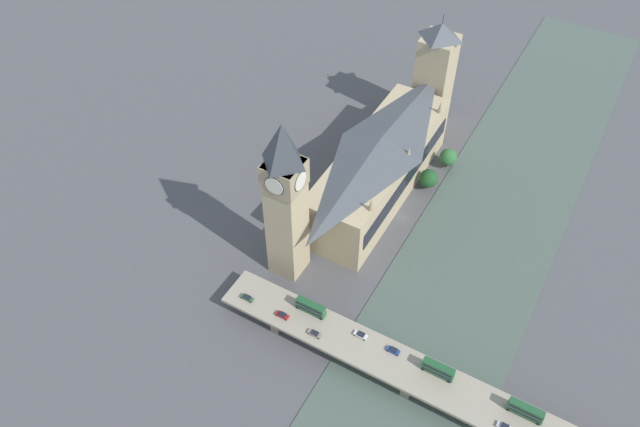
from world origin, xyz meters
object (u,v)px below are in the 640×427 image
object	(u,v)px
double_decker_bus_mid	(438,369)
double_decker_bus_rear	(526,410)
road_bridge	(413,374)
car_northbound_tail	(315,333)
victoria_tower	(434,76)
double_decker_bus_lead	(311,307)
parliament_hall	(380,165)
clock_tower	(286,198)
car_northbound_mid	(504,427)
car_southbound_tail	(282,315)
car_southbound_extra	(247,298)
car_southbound_mid	(393,350)
car_northbound_lead	(361,335)

from	to	relation	value
double_decker_bus_mid	double_decker_bus_rear	world-z (taller)	double_decker_bus_rear
road_bridge	car_northbound_tail	bearing A→B (deg)	6.13
victoria_tower	double_decker_bus_lead	world-z (taller)	victoria_tower
parliament_hall	clock_tower	xyz separation A→B (m)	(10.99, 50.56, 20.63)
double_decker_bus_lead	double_decker_bus_mid	distance (m)	44.90
double_decker_bus_rear	car_northbound_tail	xyz separation A→B (m)	(66.35, 6.57, -1.96)
road_bridge	car_northbound_mid	bearing A→B (deg)	172.87
victoria_tower	car_southbound_tail	world-z (taller)	victoria_tower
victoria_tower	road_bridge	world-z (taller)	victoria_tower
parliament_hall	car_southbound_extra	xyz separation A→B (m)	(13.09, 73.84, -7.25)
road_bridge	car_southbound_mid	distance (m)	9.34
car_southbound_mid	car_southbound_extra	distance (m)	51.47
parliament_hall	clock_tower	distance (m)	55.70
car_northbound_lead	double_decker_bus_mid	bearing A→B (deg)	179.54
car_northbound_tail	car_southbound_mid	bearing A→B (deg)	-164.38
victoria_tower	road_bridge	distance (m)	133.31
clock_tower	car_southbound_extra	bearing A→B (deg)	84.86
car_northbound_mid	car_southbound_tail	xyz separation A→B (m)	(75.33, -0.97, 0.09)
car_northbound_tail	car_northbound_lead	bearing A→B (deg)	-152.58
double_decker_bus_lead	car_northbound_tail	world-z (taller)	double_decker_bus_lead
car_northbound_mid	car_southbound_tail	distance (m)	75.33
clock_tower	road_bridge	bearing A→B (deg)	160.26
double_decker_bus_lead	car_southbound_extra	world-z (taller)	double_decker_bus_lead
car_northbound_tail	victoria_tower	bearing A→B (deg)	-83.88
car_southbound_mid	double_decker_bus_mid	bearing A→B (deg)	178.97
parliament_hall	victoria_tower	distance (m)	53.16
double_decker_bus_rear	car_southbound_tail	bearing A→B (deg)	4.16
clock_tower	car_southbound_extra	distance (m)	36.38
car_northbound_mid	double_decker_bus_lead	bearing A→B (deg)	-6.00
victoria_tower	double_decker_bus_mid	bearing A→B (deg)	113.76
road_bridge	car_southbound_extra	xyz separation A→B (m)	(59.65, 2.63, 1.95)
car_southbound_extra	parliament_hall	bearing A→B (deg)	-100.05
car_northbound_lead	car_northbound_mid	xyz separation A→B (m)	(-49.56, 6.94, -0.05)
parliament_hall	car_southbound_tail	xyz separation A→B (m)	(-0.86, 73.94, -7.20)
double_decker_bus_lead	car_southbound_tail	xyz separation A→B (m)	(7.15, 6.20, -1.84)
parliament_hall	road_bridge	size ratio (longest dim) A/B	0.61
double_decker_bus_mid	double_decker_bus_lead	bearing A→B (deg)	-0.56
parliament_hall	double_decker_bus_mid	xyz separation A→B (m)	(-52.92, 68.19, -5.40)
clock_tower	road_bridge	size ratio (longest dim) A/B	0.49
double_decker_bus_mid	parliament_hall	bearing A→B (deg)	-52.19
parliament_hall	car_southbound_extra	bearing A→B (deg)	79.95
road_bridge	car_northbound_lead	distance (m)	20.29
clock_tower	double_decker_bus_mid	bearing A→B (deg)	164.58
car_southbound_extra	car_northbound_mid	bearing A→B (deg)	179.31
clock_tower	car_southbound_mid	size ratio (longest dim) A/B	15.64
car_northbound_lead	car_southbound_tail	xyz separation A→B (m)	(25.77, 5.97, 0.03)
car_northbound_lead	car_southbound_mid	bearing A→B (deg)	-179.72
car_southbound_tail	car_southbound_extra	bearing A→B (deg)	-0.43
clock_tower	car_northbound_lead	distance (m)	49.95
double_decker_bus_rear	car_northbound_lead	size ratio (longest dim) A/B	2.37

